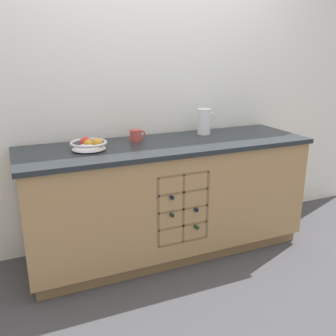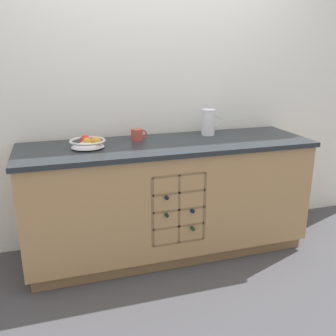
% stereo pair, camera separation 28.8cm
% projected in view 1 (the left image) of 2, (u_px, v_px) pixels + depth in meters
% --- Properties ---
extents(ground_plane, '(14.00, 14.00, 0.00)m').
position_uv_depth(ground_plane, '(168.00, 249.00, 3.09)').
color(ground_plane, '#424247').
extents(back_wall, '(4.57, 0.06, 2.55)m').
position_uv_depth(back_wall, '(149.00, 88.00, 3.05)').
color(back_wall, white).
rests_on(back_wall, ground_plane).
extents(kitchen_island, '(2.21, 0.69, 0.90)m').
position_uv_depth(kitchen_island, '(168.00, 198.00, 2.95)').
color(kitchen_island, brown).
rests_on(kitchen_island, ground_plane).
extents(fruit_bowl, '(0.26, 0.26, 0.08)m').
position_uv_depth(fruit_bowl, '(89.00, 144.00, 2.61)').
color(fruit_bowl, silver).
rests_on(fruit_bowl, kitchen_island).
extents(white_pitcher, '(0.17, 0.11, 0.21)m').
position_uv_depth(white_pitcher, '(205.00, 121.00, 3.08)').
color(white_pitcher, white).
rests_on(white_pitcher, kitchen_island).
extents(ceramic_mug, '(0.13, 0.09, 0.09)m').
position_uv_depth(ceramic_mug, '(136.00, 135.00, 2.87)').
color(ceramic_mug, '#B7473D').
rests_on(ceramic_mug, kitchen_island).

